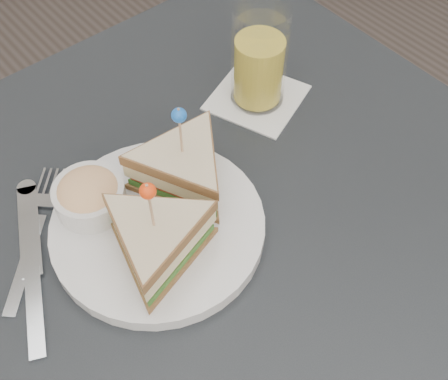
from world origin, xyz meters
TOP-DOWN VIEW (x-y plane):
  - table at (0.00, 0.00)m, footprint 0.80×0.80m
  - plate_meal at (-0.06, 0.04)m, footprint 0.30×0.30m
  - cutlery_fork at (-0.17, 0.13)m, footprint 0.15×0.16m
  - cutlery_knife at (-0.20, 0.09)m, footprint 0.12×0.22m
  - drink_set at (0.17, 0.13)m, footprint 0.15×0.15m

SIDE VIEW (x-z plane):
  - table at x=0.00m, z-range 0.30..1.05m
  - cutlery_fork at x=-0.17m, z-range 0.75..0.76m
  - cutlery_knife at x=-0.20m, z-range 0.75..0.76m
  - plate_meal at x=-0.06m, z-range 0.72..0.86m
  - drink_set at x=0.17m, z-range 0.74..0.89m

